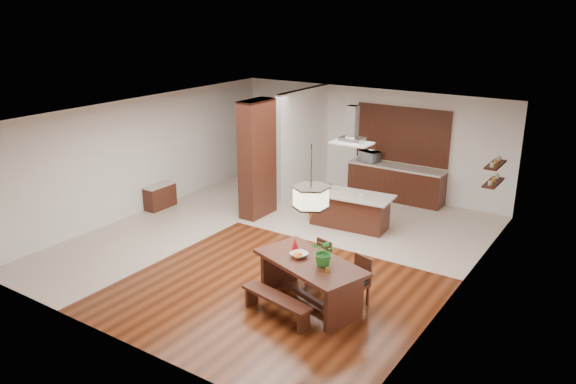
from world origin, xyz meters
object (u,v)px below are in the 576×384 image
Objects in this scene: fruit_bowl at (299,255)px; range_hood at (353,125)px; island_cup at (362,196)px; kitchen_island at (349,210)px; hallway_console at (160,196)px; microwave at (369,156)px; foliage_plant at (324,252)px; dining_chair_left at (318,263)px; dining_bench at (277,307)px; dining_chair_right at (355,282)px; pendant_lantern at (311,183)px; dining_table at (310,272)px.

fruit_bowl is 0.33× the size of range_hood.
kitchen_island is at bearing 161.77° from island_cup.
hallway_console is at bearing -161.79° from range_hood.
foliage_plant is at bearing -56.48° from microwave.
fruit_bowl is at bearing -76.32° from range_hood.
dining_chair_left is 2.81× the size of fruit_bowl.
dining_chair_left is at bearing -73.81° from range_hood.
dining_chair_right reaches higher than dining_bench.
microwave is at bearing 101.30° from kitchen_island.
fruit_bowl reaches higher than hallway_console.
pendant_lantern is 2.48× the size of microwave.
kitchen_island reaches higher than dining_bench.
island_cup is 2.79m from microwave.
island_cup is (0.38, -0.13, -1.57)m from range_hood.
foliage_plant is at bearing -4.54° from pendant_lantern.
microwave is (-1.07, 2.56, 0.21)m from island_cup.
dining_bench is 1.57× the size of range_hood.
pendant_lantern is 6.43m from microwave.
hallway_console is at bearing -120.71° from microwave.
pendant_lantern is 3.80m from range_hood.
dining_chair_left is at bearing -59.52° from microwave.
dining_chair_left is 0.84m from fruit_bowl.
dining_chair_left reaches higher than dining_table.
pendant_lantern is at bearing -130.60° from dining_chair_right.
kitchen_island is at bearing 107.17° from pendant_lantern.
dining_chair_right is 1.79× the size of foliage_plant.
microwave reaches higher than hallway_console.
pendant_lantern is (5.81, -2.08, 1.93)m from hallway_console.
foliage_plant is 0.94× the size of microwave.
hallway_console is at bearing 159.81° from fruit_bowl.
foliage_plant is (0.29, -0.02, 0.47)m from dining_table.
island_cup is at bearing 15.62° from hallway_console.
pendant_lantern is 4.20m from kitchen_island.
range_hood is 1.62m from island_cup.
dining_chair_right reaches higher than dining_chair_left.
foliage_plant reaches higher than microwave.
kitchen_island is at bearing 121.21° from dining_chair_left.
range_hood is (-0.00, 0.00, 2.03)m from kitchen_island.
microwave is at bearing 103.20° from dining_bench.
foliage_plant is 3.68m from island_cup.
dining_chair_right is 1.09m from fruit_bowl.
range_hood is at bearing 107.15° from dining_table.
microwave is (-1.57, 6.03, 0.22)m from fruit_bowl.
pendant_lantern is at bearing -58.93° from microwave.
hallway_console is 6.47m from pendant_lantern.
island_cup is (-0.74, 3.50, 0.27)m from dining_table.
fruit_bowl reaches higher than kitchen_island.
pendant_lantern is 1.46× the size of range_hood.
pendant_lantern is at bearing -90.00° from dining_table.
foliage_plant is 4.15m from range_hood.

